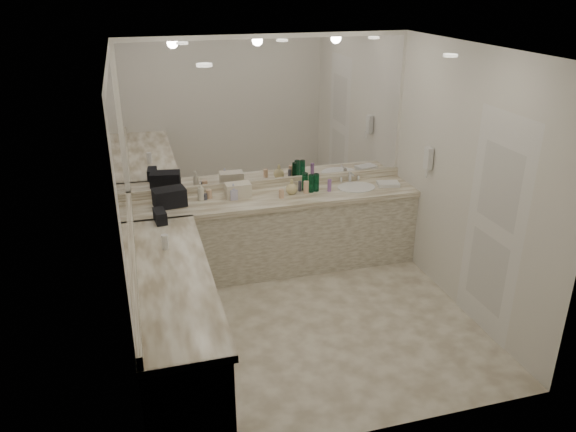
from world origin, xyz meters
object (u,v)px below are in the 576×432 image
object	(u,v)px
soap_bottle_a	(201,191)
cream_cosmetic_case	(238,190)
soap_bottle_b	(234,192)
wall_phone	(428,158)
hand_towel	(388,184)
soap_bottle_c	(292,187)
sink	(356,188)
black_toiletry_bag	(170,198)

from	to	relation	value
soap_bottle_a	cream_cosmetic_case	bearing A→B (deg)	-0.67
soap_bottle_b	wall_phone	bearing A→B (deg)	-14.24
wall_phone	hand_towel	size ratio (longest dim) A/B	0.97
hand_towel	soap_bottle_b	world-z (taller)	soap_bottle_b
soap_bottle_c	sink	bearing A→B (deg)	-0.87
wall_phone	soap_bottle_b	bearing A→B (deg)	165.76
soap_bottle_a	soap_bottle_b	distance (m)	0.36
black_toiletry_bag	sink	bearing A→B (deg)	-0.22
sink	cream_cosmetic_case	xyz separation A→B (m)	(-1.37, 0.09, 0.08)
wall_phone	black_toiletry_bag	xyz separation A→B (m)	(-2.73, 0.51, -0.35)
cream_cosmetic_case	black_toiletry_bag	bearing A→B (deg)	-176.19
cream_cosmetic_case	wall_phone	bearing A→B (deg)	-19.00
wall_phone	black_toiletry_bag	size ratio (longest dim) A/B	0.72
hand_towel	soap_bottle_c	bearing A→B (deg)	177.56
soap_bottle_b	cream_cosmetic_case	bearing A→B (deg)	49.04
cream_cosmetic_case	soap_bottle_a	distance (m)	0.41
sink	soap_bottle_b	distance (m)	1.44
cream_cosmetic_case	hand_towel	xyz separation A→B (m)	(1.75, -0.13, -0.06)
soap_bottle_b	soap_bottle_c	xyz separation A→B (m)	(0.66, -0.01, -0.00)
cream_cosmetic_case	soap_bottle_c	world-z (taller)	soap_bottle_c
wall_phone	cream_cosmetic_case	world-z (taller)	wall_phone
cream_cosmetic_case	soap_bottle_a	xyz separation A→B (m)	(-0.41, 0.00, 0.02)
black_toiletry_bag	soap_bottle_c	distance (m)	1.35
black_toiletry_bag	soap_bottle_c	xyz separation A→B (m)	(1.35, 0.00, -0.01)
hand_towel	soap_bottle_a	world-z (taller)	soap_bottle_a
sink	soap_bottle_b	size ratio (longest dim) A/B	2.47
soap_bottle_a	soap_bottle_b	bearing A→B (deg)	-12.52
hand_towel	soap_bottle_b	xyz separation A→B (m)	(-1.82, 0.06, 0.07)
wall_phone	cream_cosmetic_case	bearing A→B (deg)	163.39
soap_bottle_c	soap_bottle_b	bearing A→B (deg)	179.51
soap_bottle_b	sink	bearing A→B (deg)	-0.69
soap_bottle_a	soap_bottle_c	distance (m)	1.01
wall_phone	soap_bottle_c	size ratio (longest dim) A/B	1.42
soap_bottle_c	cream_cosmetic_case	bearing A→B (deg)	172.56
cream_cosmetic_case	soap_bottle_b	size ratio (longest dim) A/B	1.55
cream_cosmetic_case	soap_bottle_a	bearing A→B (deg)	176.94
wall_phone	hand_towel	world-z (taller)	wall_phone
cream_cosmetic_case	soap_bottle_c	xyz separation A→B (m)	(0.60, -0.08, 0.00)
sink	cream_cosmetic_case	bearing A→B (deg)	176.27
sink	hand_towel	xyz separation A→B (m)	(0.38, -0.04, 0.03)
wall_phone	hand_towel	distance (m)	0.67
soap_bottle_c	soap_bottle_a	bearing A→B (deg)	175.30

